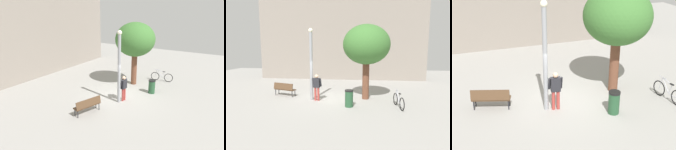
{
  "view_description": "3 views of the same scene",
  "coord_description": "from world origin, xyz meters",
  "views": [
    {
      "loc": [
        -10.57,
        -5.99,
        5.62
      ],
      "look_at": [
        0.64,
        1.17,
        1.14
      ],
      "focal_mm": 30.75,
      "sensor_mm": 36.0,
      "label": 1
    },
    {
      "loc": [
        2.34,
        -12.35,
        3.33
      ],
      "look_at": [
        0.7,
        0.67,
        1.51
      ],
      "focal_mm": 31.24,
      "sensor_mm": 36.0,
      "label": 2
    },
    {
      "loc": [
        -4.03,
        -11.5,
        6.67
      ],
      "look_at": [
        0.2,
        0.53,
        1.05
      ],
      "focal_mm": 50.48,
      "sensor_mm": 36.0,
      "label": 3
    }
  ],
  "objects": [
    {
      "name": "trash_bin",
      "position": [
        1.62,
        -1.56,
        0.49
      ],
      "size": [
        0.48,
        0.48,
        0.98
      ],
      "color": "#234C2D",
      "rests_on": "ground_plane"
    },
    {
      "name": "plaza_tree",
      "position": [
        2.57,
        0.34,
        3.51
      ],
      "size": [
        3.01,
        3.01,
        4.84
      ],
      "color": "brown",
      "rests_on": "ground_plane"
    },
    {
      "name": "ground_plane",
      "position": [
        0.0,
        0.0,
        0.0
      ],
      "size": [
        36.0,
        36.0,
        0.0
      ],
      "primitive_type": "plane",
      "color": "gray"
    },
    {
      "name": "person_by_lamppost",
      "position": [
        -0.51,
        -0.47,
        0.97
      ],
      "size": [
        0.62,
        0.34,
        1.67
      ],
      "color": "#9E3833",
      "rests_on": "ground_plane"
    },
    {
      "name": "lamppost",
      "position": [
        -0.89,
        -0.32,
        2.43
      ],
      "size": [
        0.28,
        0.28,
        4.56
      ],
      "color": "gray",
      "rests_on": "ground_plane"
    },
    {
      "name": "park_bench",
      "position": [
        -3.06,
        0.44,
        0.55
      ],
      "size": [
        1.67,
        0.93,
        0.92
      ],
      "color": "#513823",
      "rests_on": "ground_plane"
    },
    {
      "name": "bicycle_silver",
      "position": [
        4.4,
        -1.35,
        0.38
      ],
      "size": [
        0.32,
        1.8,
        0.97
      ],
      "color": "black",
      "rests_on": "ground_plane"
    }
  ]
}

